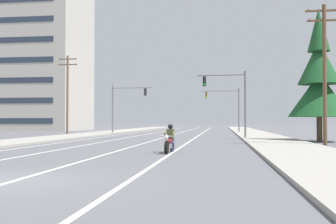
{
  "coord_description": "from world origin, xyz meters",
  "views": [
    {
      "loc": [
        5.57,
        -10.01,
        1.62
      ],
      "look_at": [
        1.19,
        22.95,
        2.37
      ],
      "focal_mm": 42.62,
      "sensor_mm": 36.0,
      "label": 1
    }
  ],
  "objects_px": {
    "traffic_signal_mid_right": "(228,103)",
    "conifer_tree_right_verge_near": "(319,80)",
    "utility_pole_left_near": "(67,92)",
    "utility_pole_right_near": "(325,69)",
    "motorcycle_with_rider": "(170,141)",
    "traffic_signal_near_right": "(231,94)",
    "apartment_building_far_left_block": "(15,56)",
    "traffic_signal_near_left": "(124,102)"
  },
  "relations": [
    {
      "from": "traffic_signal_near_right",
      "to": "utility_pole_right_near",
      "type": "relative_size",
      "value": 0.67
    },
    {
      "from": "traffic_signal_near_right",
      "to": "apartment_building_far_left_block",
      "type": "bearing_deg",
      "value": 141.01
    },
    {
      "from": "traffic_signal_mid_right",
      "to": "utility_pole_left_near",
      "type": "xyz_separation_m",
      "value": [
        -19.01,
        -11.14,
        0.95
      ]
    },
    {
      "from": "apartment_building_far_left_block",
      "to": "utility_pole_left_near",
      "type": "bearing_deg",
      "value": -49.81
    },
    {
      "from": "traffic_signal_near_right",
      "to": "traffic_signal_near_left",
      "type": "xyz_separation_m",
      "value": [
        -13.25,
        12.81,
        0.04
      ]
    },
    {
      "from": "traffic_signal_near_right",
      "to": "conifer_tree_right_verge_near",
      "type": "bearing_deg",
      "value": -33.62
    },
    {
      "from": "traffic_signal_near_left",
      "to": "traffic_signal_mid_right",
      "type": "bearing_deg",
      "value": 26.87
    },
    {
      "from": "motorcycle_with_rider",
      "to": "conifer_tree_right_verge_near",
      "type": "xyz_separation_m",
      "value": [
        10.23,
        12.25,
        4.22
      ]
    },
    {
      "from": "traffic_signal_near_right",
      "to": "utility_pole_left_near",
      "type": "xyz_separation_m",
      "value": [
        -19.01,
        8.38,
        1.01
      ]
    },
    {
      "from": "apartment_building_far_left_block",
      "to": "motorcycle_with_rider",
      "type": "bearing_deg",
      "value": -54.11
    },
    {
      "from": "traffic_signal_near_right",
      "to": "utility_pole_right_near",
      "type": "distance_m",
      "value": 11.24
    },
    {
      "from": "traffic_signal_mid_right",
      "to": "motorcycle_with_rider",
      "type": "bearing_deg",
      "value": -95.59
    },
    {
      "from": "traffic_signal_near_left",
      "to": "traffic_signal_mid_right",
      "type": "xyz_separation_m",
      "value": [
        13.24,
        6.71,
        0.02
      ]
    },
    {
      "from": "traffic_signal_near_right",
      "to": "utility_pole_left_near",
      "type": "distance_m",
      "value": 20.8
    },
    {
      "from": "traffic_signal_near_left",
      "to": "traffic_signal_mid_right",
      "type": "relative_size",
      "value": 1.0
    },
    {
      "from": "traffic_signal_mid_right",
      "to": "utility_pole_right_near",
      "type": "relative_size",
      "value": 0.67
    },
    {
      "from": "traffic_signal_near_right",
      "to": "utility_pole_left_near",
      "type": "relative_size",
      "value": 0.66
    },
    {
      "from": "traffic_signal_mid_right",
      "to": "conifer_tree_right_verge_near",
      "type": "relative_size",
      "value": 0.59
    },
    {
      "from": "motorcycle_with_rider",
      "to": "conifer_tree_right_verge_near",
      "type": "distance_m",
      "value": 16.51
    },
    {
      "from": "utility_pole_left_near",
      "to": "traffic_signal_mid_right",
      "type": "bearing_deg",
      "value": 30.37
    },
    {
      "from": "motorcycle_with_rider",
      "to": "conifer_tree_right_verge_near",
      "type": "bearing_deg",
      "value": 50.13
    },
    {
      "from": "traffic_signal_near_right",
      "to": "apartment_building_far_left_block",
      "type": "distance_m",
      "value": 49.38
    },
    {
      "from": "motorcycle_with_rider",
      "to": "traffic_signal_near_right",
      "type": "distance_m",
      "value": 17.42
    },
    {
      "from": "traffic_signal_near_left",
      "to": "apartment_building_far_left_block",
      "type": "distance_m",
      "value": 31.55
    },
    {
      "from": "traffic_signal_near_right",
      "to": "traffic_signal_mid_right",
      "type": "height_order",
      "value": "same"
    },
    {
      "from": "utility_pole_left_near",
      "to": "utility_pole_right_near",
      "type": "bearing_deg",
      "value": -35.85
    },
    {
      "from": "traffic_signal_near_left",
      "to": "apartment_building_far_left_block",
      "type": "bearing_deg",
      "value": 144.1
    },
    {
      "from": "motorcycle_with_rider",
      "to": "utility_pole_right_near",
      "type": "bearing_deg",
      "value": 37.24
    },
    {
      "from": "utility_pole_left_near",
      "to": "traffic_signal_near_right",
      "type": "bearing_deg",
      "value": -23.8
    },
    {
      "from": "traffic_signal_mid_right",
      "to": "conifer_tree_right_verge_near",
      "type": "bearing_deg",
      "value": -74.41
    },
    {
      "from": "traffic_signal_near_right",
      "to": "utility_pole_right_near",
      "type": "height_order",
      "value": "utility_pole_right_near"
    },
    {
      "from": "motorcycle_with_rider",
      "to": "traffic_signal_near_left",
      "type": "height_order",
      "value": "traffic_signal_near_left"
    },
    {
      "from": "motorcycle_with_rider",
      "to": "apartment_building_far_left_block",
      "type": "relative_size",
      "value": 0.08
    },
    {
      "from": "conifer_tree_right_verge_near",
      "to": "traffic_signal_near_left",
      "type": "bearing_deg",
      "value": 139.12
    },
    {
      "from": "traffic_signal_near_right",
      "to": "conifer_tree_right_verge_near",
      "type": "distance_m",
      "value": 8.06
    },
    {
      "from": "motorcycle_with_rider",
      "to": "apartment_building_far_left_block",
      "type": "xyz_separation_m",
      "value": [
        -34.16,
        47.21,
        12.7
      ]
    },
    {
      "from": "traffic_signal_near_right",
      "to": "apartment_building_far_left_block",
      "type": "relative_size",
      "value": 0.23
    },
    {
      "from": "traffic_signal_mid_right",
      "to": "utility_pole_left_near",
      "type": "height_order",
      "value": "utility_pole_left_near"
    },
    {
      "from": "motorcycle_with_rider",
      "to": "utility_pole_right_near",
      "type": "height_order",
      "value": "utility_pole_right_near"
    },
    {
      "from": "traffic_signal_near_right",
      "to": "motorcycle_with_rider",
      "type": "bearing_deg",
      "value": -102.0
    },
    {
      "from": "traffic_signal_near_right",
      "to": "traffic_signal_mid_right",
      "type": "xyz_separation_m",
      "value": [
        -0.0,
        19.52,
        0.06
      ]
    },
    {
      "from": "motorcycle_with_rider",
      "to": "utility_pole_left_near",
      "type": "relative_size",
      "value": 0.23
    }
  ]
}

